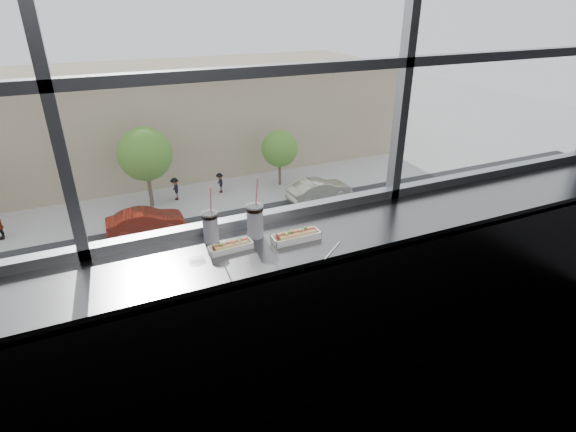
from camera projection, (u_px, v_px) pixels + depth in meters
name	position (u px, v px, depth m)	size (l,w,h in m)	color
wall_back_lower	(261.00, 295.00, 3.03)	(6.00, 6.00, 0.00)	black
window_glass	(251.00, 10.00, 2.27)	(6.00, 6.00, 0.00)	silver
window_mullions	(252.00, 10.00, 2.26)	(6.00, 0.08, 2.40)	gray
counter	(276.00, 247.00, 2.57)	(6.00, 0.55, 0.06)	slate
counter_fascia	(294.00, 345.00, 2.59)	(6.00, 0.04, 1.04)	slate
hotdog_tray_left	(231.00, 246.00, 2.47)	(0.25, 0.09, 0.06)	white
hotdog_tray_right	(296.00, 236.00, 2.57)	(0.28, 0.09, 0.07)	white
soda_cup_left	(210.00, 226.00, 2.52)	(0.09, 0.09, 0.34)	white
soda_cup_right	(255.00, 219.00, 2.57)	(0.10, 0.10, 0.38)	white
loose_straw	(332.00, 250.00, 2.47)	(0.01, 0.01, 0.21)	white
wrapper	(197.00, 259.00, 2.37)	(0.10, 0.07, 0.02)	silver
plaza_ground	(103.00, 150.00, 43.73)	(120.00, 120.00, 0.00)	#A4A4A4
street_asphalt	(134.00, 269.00, 24.46)	(80.00, 10.00, 0.06)	black
far_sidewalk	(119.00, 212.00, 31.02)	(80.00, 6.00, 0.04)	#A4A4A4
far_building	(99.00, 122.00, 37.47)	(50.00, 14.00, 8.00)	gray
car_far_c	(319.00, 187.00, 32.26)	(6.30, 2.62, 2.10)	#ADB197
car_near_c	(152.00, 289.00, 20.86)	(6.64, 2.77, 2.21)	#BB493D
car_near_e	(389.00, 233.00, 25.79)	(6.61, 2.75, 2.20)	#39278D
car_far_b	(145.00, 218.00, 27.76)	(6.17, 2.57, 2.06)	maroon
car_near_b	(8.00, 323.00, 18.70)	(6.40, 2.67, 2.13)	black
pedestrian_c	(175.00, 187.00, 32.42)	(0.89, 0.67, 2.01)	#66605B
pedestrian_d	(220.00, 181.00, 33.65)	(0.82, 0.62, 1.85)	#66605B
tree_center	(145.00, 154.00, 30.17)	(3.65, 3.65, 5.70)	#47382B
tree_right	(280.00, 149.00, 34.21)	(2.80, 2.80, 4.38)	#47382B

